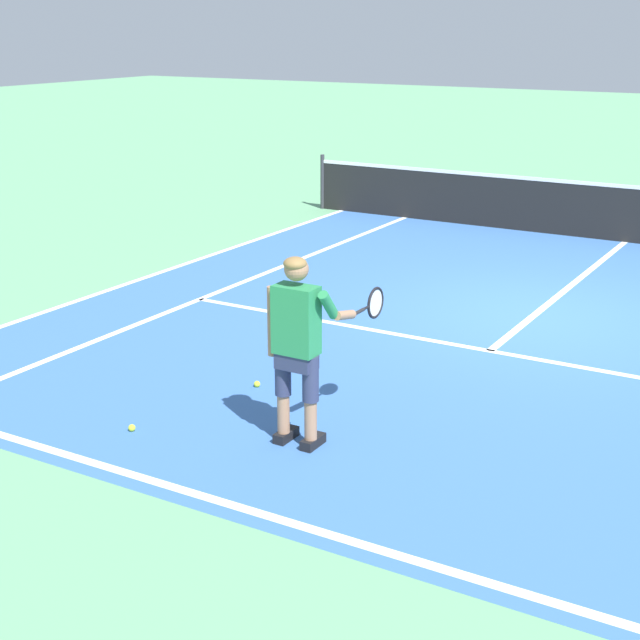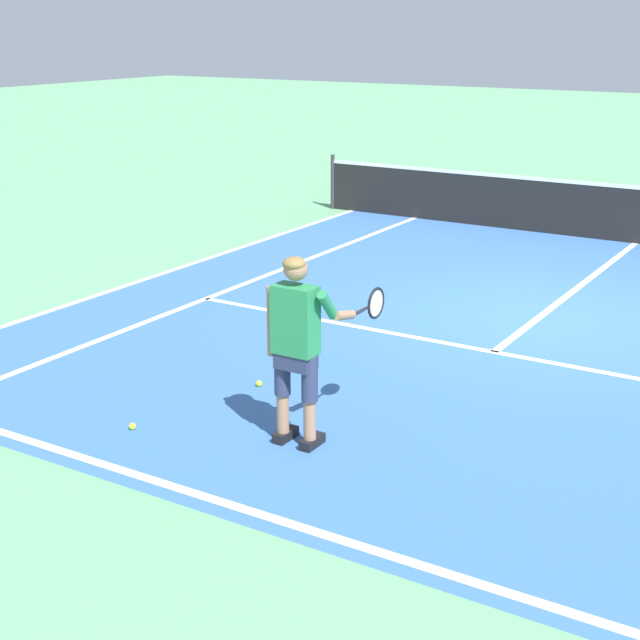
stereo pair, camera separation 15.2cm
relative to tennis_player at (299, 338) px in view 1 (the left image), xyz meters
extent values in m
plane|color=#609E70|center=(0.58, 4.73, -0.99)|extent=(80.00, 80.00, 0.00)
cube|color=#3866A8|center=(0.58, 4.18, -0.99)|extent=(10.98, 11.20, 0.00)
cube|color=white|center=(0.58, -1.22, -0.99)|extent=(10.98, 0.10, 0.01)
cube|color=white|center=(0.58, 3.19, -0.99)|extent=(8.23, 0.10, 0.01)
cube|color=white|center=(0.58, 6.39, -0.99)|extent=(0.10, 6.40, 0.01)
cube|color=white|center=(-3.54, 4.18, -0.99)|extent=(0.10, 10.80, 0.01)
cube|color=white|center=(-4.91, 4.18, -0.99)|extent=(0.10, 10.80, 0.01)
cylinder|color=#333338|center=(-5.36, 9.59, -0.45)|extent=(0.08, 0.08, 1.07)
cube|color=black|center=(0.58, 9.59, -0.53)|extent=(11.84, 0.02, 0.91)
cube|color=white|center=(0.58, 9.59, -0.05)|extent=(11.84, 0.03, 0.06)
cube|color=black|center=(-0.15, 0.01, -0.94)|extent=(0.11, 0.28, 0.09)
cube|color=black|center=(0.13, 0.01, -0.94)|extent=(0.11, 0.28, 0.09)
cylinder|color=#A37556|center=(-0.15, -0.03, -0.72)|extent=(0.11, 0.11, 0.36)
cylinder|color=#2D3351|center=(-0.15, -0.03, -0.33)|extent=(0.14, 0.14, 0.41)
cylinder|color=#A37556|center=(0.13, -0.03, -0.72)|extent=(0.11, 0.11, 0.36)
cylinder|color=#2D3351|center=(0.13, -0.03, -0.33)|extent=(0.14, 0.14, 0.41)
cube|color=#2D3351|center=(-0.01, -0.03, -0.17)|extent=(0.34, 0.20, 0.20)
cube|color=#28844C|center=(-0.01, -0.03, 0.17)|extent=(0.38, 0.22, 0.60)
cylinder|color=#A37556|center=(-0.25, -0.03, 0.12)|extent=(0.09, 0.09, 0.62)
cylinder|color=#28844C|center=(0.26, 0.06, 0.32)|extent=(0.09, 0.26, 0.29)
cylinder|color=#A37556|center=(0.30, 0.27, 0.18)|extent=(0.08, 0.29, 0.14)
sphere|color=#A37556|center=(-0.01, -0.02, 0.62)|extent=(0.21, 0.21, 0.21)
ellipsoid|color=olive|center=(-0.01, -0.04, 0.67)|extent=(0.20, 0.20, 0.12)
cylinder|color=#232326|center=(0.31, 0.49, 0.15)|extent=(0.03, 0.20, 0.03)
cylinder|color=black|center=(0.31, 0.64, 0.15)|extent=(0.02, 0.10, 0.02)
torus|color=black|center=(0.31, 0.83, 0.15)|extent=(0.03, 0.30, 0.30)
cylinder|color=silver|center=(0.31, 0.83, 0.15)|extent=(0.01, 0.25, 0.25)
sphere|color=#CCE02D|center=(-1.09, 0.93, -0.96)|extent=(0.07, 0.07, 0.07)
sphere|color=#CCE02D|center=(-1.46, -0.55, -0.96)|extent=(0.07, 0.07, 0.07)
camera|label=1|loc=(4.02, -6.49, 2.59)|focal=52.94mm
camera|label=2|loc=(4.15, -6.41, 2.59)|focal=52.94mm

